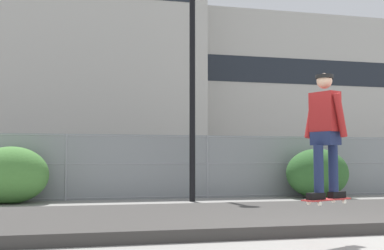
{
  "coord_description": "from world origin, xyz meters",
  "views": [
    {
      "loc": [
        -3.79,
        -6.0,
        1.15
      ],
      "look_at": [
        -1.21,
        4.84,
        1.93
      ],
      "focal_mm": 45.58,
      "sensor_mm": 36.0,
      "label": 1
    }
  ],
  "objects_px": {
    "parked_car_near": "(92,168)",
    "skateboard": "(327,200)",
    "shrub_left": "(11,175)",
    "shrub_right": "(316,175)",
    "shrub_center": "(317,173)",
    "skater": "(325,127)",
    "street_lamp": "(192,38)"
  },
  "relations": [
    {
      "from": "skater",
      "to": "parked_car_near",
      "type": "distance_m",
      "value": 10.99
    },
    {
      "from": "shrub_right",
      "to": "skater",
      "type": "bearing_deg",
      "value": -116.74
    },
    {
      "from": "skateboard",
      "to": "street_lamp",
      "type": "height_order",
      "value": "street_lamp"
    },
    {
      "from": "skater",
      "to": "parked_car_near",
      "type": "xyz_separation_m",
      "value": [
        -2.76,
        10.61,
        -0.74
      ]
    },
    {
      "from": "skater",
      "to": "shrub_right",
      "type": "relative_size",
      "value": 0.96
    },
    {
      "from": "skateboard",
      "to": "shrub_center",
      "type": "height_order",
      "value": "shrub_center"
    },
    {
      "from": "parked_car_near",
      "to": "shrub_center",
      "type": "distance_m",
      "value": 7.27
    },
    {
      "from": "skateboard",
      "to": "parked_car_near",
      "type": "relative_size",
      "value": 0.18
    },
    {
      "from": "parked_car_near",
      "to": "shrub_right",
      "type": "height_order",
      "value": "parked_car_near"
    },
    {
      "from": "shrub_right",
      "to": "street_lamp",
      "type": "bearing_deg",
      "value": -174.64
    },
    {
      "from": "skateboard",
      "to": "street_lamp",
      "type": "relative_size",
      "value": 0.11
    },
    {
      "from": "skater",
      "to": "parked_car_near",
      "type": "relative_size",
      "value": 0.38
    },
    {
      "from": "skateboard",
      "to": "parked_car_near",
      "type": "height_order",
      "value": "parked_car_near"
    },
    {
      "from": "parked_car_near",
      "to": "shrub_right",
      "type": "xyz_separation_m",
      "value": [
        6.45,
        -3.29,
        -0.15
      ]
    },
    {
      "from": "skater",
      "to": "street_lamp",
      "type": "distance_m",
      "value": 7.54
    },
    {
      "from": "shrub_left",
      "to": "shrub_right",
      "type": "height_order",
      "value": "shrub_left"
    },
    {
      "from": "skater",
      "to": "shrub_center",
      "type": "bearing_deg",
      "value": 63.05
    },
    {
      "from": "street_lamp",
      "to": "shrub_left",
      "type": "height_order",
      "value": "street_lamp"
    },
    {
      "from": "shrub_left",
      "to": "street_lamp",
      "type": "bearing_deg",
      "value": -5.51
    },
    {
      "from": "skater",
      "to": "shrub_center",
      "type": "distance_m",
      "value": 8.13
    },
    {
      "from": "skateboard",
      "to": "shrub_left",
      "type": "height_order",
      "value": "shrub_left"
    },
    {
      "from": "parked_car_near",
      "to": "shrub_right",
      "type": "bearing_deg",
      "value": -27.05
    },
    {
      "from": "shrub_left",
      "to": "skater",
      "type": "bearing_deg",
      "value": -56.45
    },
    {
      "from": "street_lamp",
      "to": "shrub_left",
      "type": "bearing_deg",
      "value": 174.49
    },
    {
      "from": "shrub_right",
      "to": "parked_car_near",
      "type": "bearing_deg",
      "value": 152.95
    },
    {
      "from": "skateboard",
      "to": "shrub_right",
      "type": "height_order",
      "value": "shrub_right"
    },
    {
      "from": "skateboard",
      "to": "shrub_center",
      "type": "xyz_separation_m",
      "value": [
        3.66,
        7.21,
        0.12
      ]
    },
    {
      "from": "shrub_left",
      "to": "shrub_center",
      "type": "relative_size",
      "value": 1.01
    },
    {
      "from": "parked_car_near",
      "to": "skateboard",
      "type": "bearing_deg",
      "value": -75.41
    },
    {
      "from": "parked_car_near",
      "to": "shrub_left",
      "type": "relative_size",
      "value": 2.32
    },
    {
      "from": "skater",
      "to": "street_lamp",
      "type": "relative_size",
      "value": 0.23
    },
    {
      "from": "street_lamp",
      "to": "shrub_left",
      "type": "distance_m",
      "value": 6.05
    }
  ]
}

